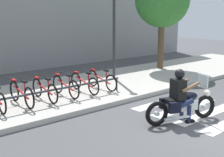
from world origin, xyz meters
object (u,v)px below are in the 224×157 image
(bicycle_3, at_px, (65,86))
(bike_rack, at_px, (64,89))
(bicycle_2, at_px, (45,90))
(tree_near_rack, at_px, (162,0))
(rider, at_px, (180,92))
(bicycle_5, at_px, (102,80))
(motorcycle, at_px, (182,105))
(street_lamp, at_px, (114,21))
(bicycle_4, at_px, (84,83))
(bicycle_1, at_px, (21,93))

(bicycle_3, height_order, bike_rack, bicycle_3)
(bicycle_2, bearing_deg, bicycle_3, -0.01)
(tree_near_rack, bearing_deg, bicycle_3, -167.29)
(rider, bearing_deg, bicycle_5, 85.31)
(motorcycle, bearing_deg, bicycle_5, 86.44)
(street_lamp, bearing_deg, bicycle_5, -145.01)
(bicycle_4, distance_m, street_lamp, 3.25)
(bicycle_1, distance_m, bicycle_4, 2.29)
(bicycle_5, xyz_separation_m, tree_near_rack, (4.95, 1.46, 2.99))
(bicycle_5, xyz_separation_m, bike_rack, (-1.91, -0.55, 0.08))
(bicycle_4, bearing_deg, bicycle_1, -179.98)
(motorcycle, relative_size, street_lamp, 0.51)
(bike_rack, bearing_deg, bicycle_4, 25.80)
(bicycle_5, bearing_deg, bicycle_4, -179.98)
(bicycle_3, distance_m, bicycle_4, 0.76)
(bicycle_4, relative_size, bike_rack, 0.38)
(bicycle_3, distance_m, tree_near_rack, 7.28)
(bicycle_3, bearing_deg, bike_rack, -124.61)
(bike_rack, bearing_deg, rider, -63.07)
(rider, relative_size, street_lamp, 0.35)
(bicycle_1, bearing_deg, tree_near_rack, 10.34)
(motorcycle, height_order, bicycle_5, motorcycle)
(bicycle_3, height_order, bicycle_5, bicycle_3)
(rider, xyz_separation_m, bike_rack, (-1.61, 3.16, -0.26))
(bicycle_2, bearing_deg, bicycle_1, -179.96)
(bicycle_5, xyz_separation_m, street_lamp, (1.52, 1.06, 2.06))
(bike_rack, xyz_separation_m, tree_near_rack, (6.87, 2.02, 2.91))
(street_lamp, relative_size, tree_near_rack, 0.87)
(bicycle_1, xyz_separation_m, street_lamp, (4.58, 1.06, 2.04))
(motorcycle, xyz_separation_m, tree_near_rack, (5.19, 5.21, 3.01))
(bicycle_1, height_order, bicycle_5, bicycle_1)
(bicycle_2, bearing_deg, bicycle_5, 0.01)
(rider, relative_size, bicycle_3, 0.87)
(rider, xyz_separation_m, bicycle_3, (-1.22, 3.72, -0.33))
(motorcycle, xyz_separation_m, rider, (-0.07, 0.03, 0.37))
(bicycle_4, height_order, street_lamp, street_lamp)
(motorcycle, relative_size, bicycle_4, 1.26)
(bicycle_1, bearing_deg, bicycle_5, 0.02)
(bicycle_4, distance_m, tree_near_rack, 6.61)
(bicycle_1, relative_size, bicycle_2, 1.04)
(bicycle_4, relative_size, street_lamp, 0.40)
(bicycle_5, relative_size, bike_rack, 0.38)
(bicycle_4, bearing_deg, bicycle_5, 0.02)
(bicycle_4, bearing_deg, tree_near_rack, 14.34)
(motorcycle, height_order, bike_rack, motorcycle)
(rider, xyz_separation_m, street_lamp, (1.82, 4.78, 1.72))
(street_lamp, bearing_deg, tree_near_rack, 6.64)
(tree_near_rack, bearing_deg, bicycle_1, -169.66)
(bicycle_1, relative_size, bicycle_4, 1.03)
(motorcycle, bearing_deg, bicycle_4, 98.08)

